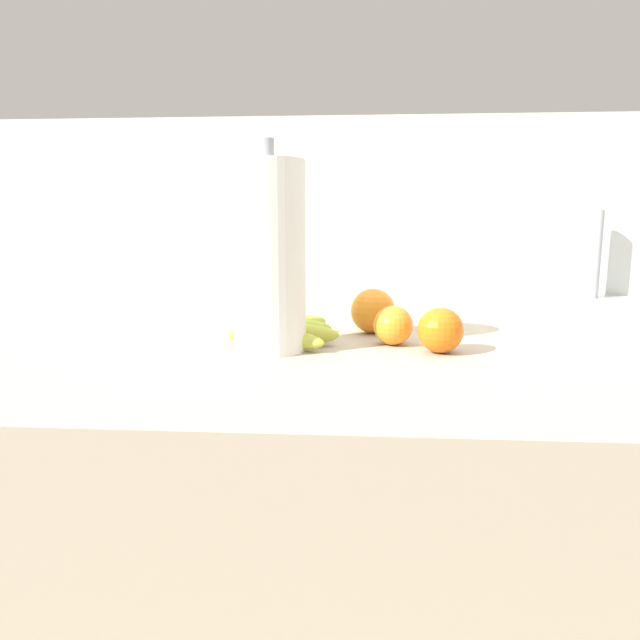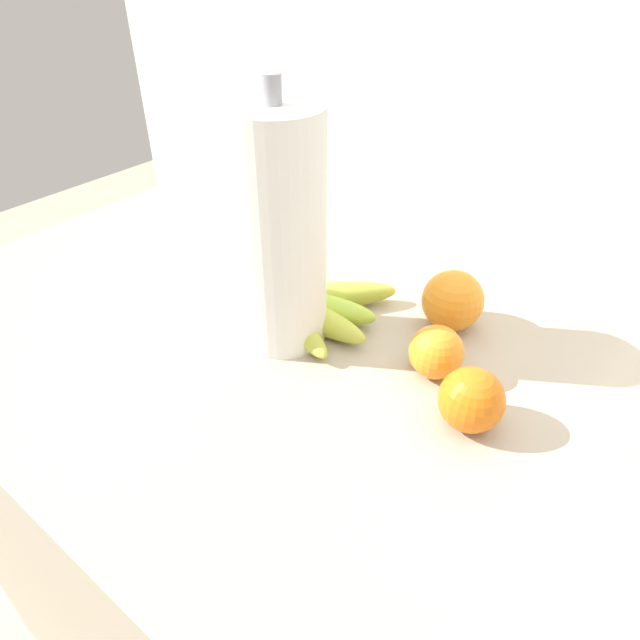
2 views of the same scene
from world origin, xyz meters
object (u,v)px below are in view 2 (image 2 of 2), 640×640
object	(u,v)px
orange_right	(453,300)
orange_back_right	(436,352)
orange_back_left	(471,400)
paper_towel_roll	(279,233)
banana_bunch	(312,308)

from	to	relation	value
orange_right	orange_back_right	bearing A→B (deg)	-72.42
orange_back_left	orange_right	xyz separation A→B (m)	(-0.10, 0.15, 0.01)
orange_back_left	paper_towel_roll	bearing A→B (deg)	179.82
orange_right	paper_towel_roll	bearing A→B (deg)	-137.39
banana_bunch	orange_back_left	xyz separation A→B (m)	(0.25, -0.05, 0.02)
orange_back_right	banana_bunch	bearing A→B (deg)	-178.56
banana_bunch	orange_back_right	size ratio (longest dim) A/B	3.13
orange_back_right	orange_right	world-z (taller)	orange_right
orange_back_right	orange_right	size ratio (longest dim) A/B	0.80
orange_back_left	paper_towel_roll	distance (m)	0.28
banana_bunch	orange_back_left	world-z (taller)	orange_back_left
orange_back_right	paper_towel_roll	xyz separation A→B (m)	(-0.19, -0.05, 0.11)
orange_back_right	paper_towel_roll	size ratio (longest dim) A/B	0.20
banana_bunch	orange_right	world-z (taller)	orange_right
orange_right	paper_towel_roll	size ratio (longest dim) A/B	0.25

